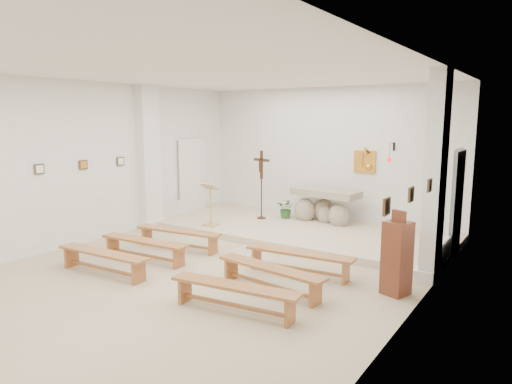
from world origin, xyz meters
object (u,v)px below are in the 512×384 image
Objects in this scene: bench_right_third at (234,292)px; bench_left_third at (103,257)px; altar at (324,208)px; lectern at (210,205)px; crucifix_stand at (261,180)px; bench_left_front at (179,235)px; donation_pedestal at (397,258)px; bench_right_front at (299,258)px; bench_left_second at (144,245)px; bench_right_second at (270,273)px.

bench_left_third is at bearing 172.76° from bench_right_third.
lectern is at bearing -130.12° from altar.
crucifix_stand is 4.85m from bench_left_third.
bench_left_front is (0.40, -1.53, -0.36)m from lectern.
lectern is at bearing -99.26° from crucifix_stand.
lectern is 0.78× the size of donation_pedestal.
lectern is 0.53× the size of bench_right_front.
crucifix_stand is 0.88× the size of bench_left_front.
altar is 4.44m from donation_pedestal.
bench_left_second is 2.86m from bench_right_second.
crucifix_stand is at bearing -151.40° from altar.
donation_pedestal is 0.67× the size of bench_right_front.
bench_left_second is (0.40, -2.48, -0.36)m from lectern.
bench_left_second and bench_right_third have the same top height.
bench_right_second is at bearing -130.78° from donation_pedestal.
bench_right_front is 0.95m from bench_right_second.
lectern is at bearing 149.16° from bench_right_second.
altar is 4.58m from bench_right_second.
bench_right_front is at bearing 14.23° from bench_left_second.
crucifix_stand is 0.88× the size of bench_right_third.
bench_left_front is at bearing 85.87° from bench_left_second.
bench_right_third is (2.67, -4.77, -0.85)m from crucifix_stand.
altar reaches higher than bench_right_second.
donation_pedestal is at bearing 8.41° from bench_left_second.
altar is 1.02× the size of crucifix_stand.
bench_right_second is (2.67, -3.82, -0.85)m from crucifix_stand.
bench_left_front is 0.95m from bench_left_second.
donation_pedestal is (4.34, -2.81, -0.58)m from crucifix_stand.
donation_pedestal is at bearing 42.22° from bench_right_third.
bench_right_front is (1.17, -3.47, -0.18)m from altar.
bench_right_third is at bearing -46.59° from crucifix_stand.
donation_pedestal is at bearing -18.78° from crucifix_stand.
lectern is at bearing 97.53° from bench_left_front.
bench_right_front is (3.25, -1.53, -0.36)m from lectern.
altar is at bearing 35.73° from lectern.
bench_right_front is at bearing 96.43° from bench_right_second.
lectern is 5.14m from donation_pedestal.
lectern is at bearing 93.19° from bench_left_third.
bench_right_second is at bearing -95.24° from bench_right_front.
bench_left_front is at bearing 174.76° from bench_right_front.
bench_right_second and bench_right_third have the same top height.
bench_left_second is at bearing -104.02° from altar.
bench_right_third is at bearing -112.38° from donation_pedestal.
bench_right_front and bench_left_third have the same top height.
altar is at bearing 57.10° from bench_left_front.
altar is 2.85m from lectern.
bench_right_front is at bearing -32.49° from lectern.
lectern reaches higher than bench_right_third.
bench_right_second is 3.01m from bench_left_third.
bench_left_front is at bearing 139.18° from bench_right_third.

